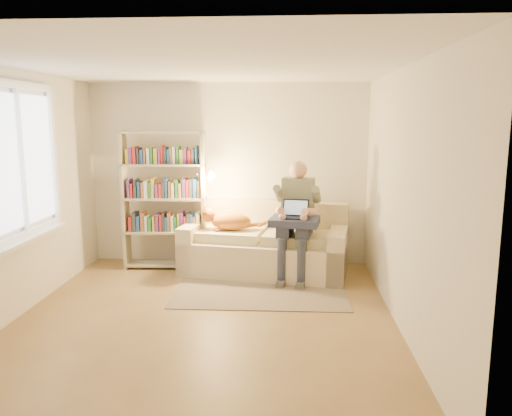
# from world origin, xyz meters

# --- Properties ---
(floor) EXTENTS (4.50, 4.50, 0.00)m
(floor) POSITION_xyz_m (0.00, 0.00, 0.00)
(floor) COLOR olive
(floor) RESTS_ON ground
(ceiling) EXTENTS (4.00, 4.50, 0.02)m
(ceiling) POSITION_xyz_m (0.00, 0.00, 2.60)
(ceiling) COLOR white
(ceiling) RESTS_ON wall_back
(wall_left) EXTENTS (0.02, 4.50, 2.60)m
(wall_left) POSITION_xyz_m (-2.00, 0.00, 1.30)
(wall_left) COLOR silver
(wall_left) RESTS_ON floor
(wall_right) EXTENTS (0.02, 4.50, 2.60)m
(wall_right) POSITION_xyz_m (2.00, 0.00, 1.30)
(wall_right) COLOR silver
(wall_right) RESTS_ON floor
(wall_back) EXTENTS (4.00, 0.02, 2.60)m
(wall_back) POSITION_xyz_m (0.00, 2.25, 1.30)
(wall_back) COLOR silver
(wall_back) RESTS_ON floor
(wall_front) EXTENTS (4.00, 0.02, 2.60)m
(wall_front) POSITION_xyz_m (0.00, -2.25, 1.30)
(wall_front) COLOR silver
(wall_front) RESTS_ON floor
(window) EXTENTS (0.12, 1.52, 1.69)m
(window) POSITION_xyz_m (-1.95, 0.20, 1.38)
(window) COLOR white
(window) RESTS_ON wall_left
(sofa) EXTENTS (2.34, 1.34, 0.94)m
(sofa) POSITION_xyz_m (0.57, 1.75, 0.34)
(sofa) COLOR beige
(sofa) RESTS_ON floor
(person) EXTENTS (0.51, 0.72, 1.55)m
(person) POSITION_xyz_m (0.98, 1.51, 0.88)
(person) COLOR gray
(person) RESTS_ON sofa
(cat) EXTENTS (0.83, 0.37, 0.30)m
(cat) POSITION_xyz_m (0.01, 1.69, 0.73)
(cat) COLOR orange
(cat) RESTS_ON sofa
(blanket) EXTENTS (0.69, 0.59, 0.09)m
(blanket) POSITION_xyz_m (0.98, 1.37, 0.79)
(blanket) COLOR #282D46
(blanket) RESTS_ON person
(laptop) EXTENTS (0.37, 0.34, 0.27)m
(laptop) POSITION_xyz_m (0.98, 1.38, 0.90)
(laptop) COLOR black
(laptop) RESTS_ON blanket
(bookshelf) EXTENTS (1.29, 0.35, 1.94)m
(bookshelf) POSITION_xyz_m (-0.85, 1.86, 1.07)
(bookshelf) COLOR #B9AF8B
(bookshelf) RESTS_ON floor
(rug) EXTENTS (2.10, 1.25, 0.01)m
(rug) POSITION_xyz_m (0.55, 0.89, 0.01)
(rug) COLOR #7D6D5A
(rug) RESTS_ON floor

